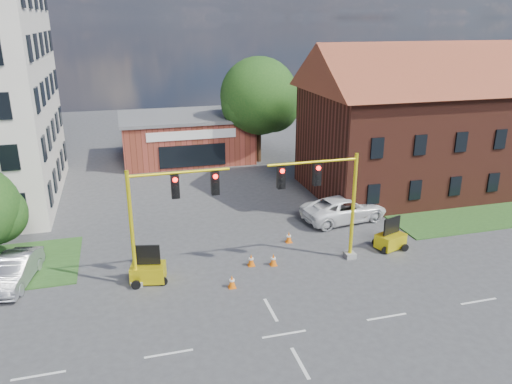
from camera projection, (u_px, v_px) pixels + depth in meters
ground at (284, 334)px, 21.76m from camera, size 120.00×120.00×0.00m
grass_verge_ne at (489, 217)px, 34.48m from camera, size 14.00×4.00×0.08m
lane_markings at (309, 379)px, 19.03m from camera, size 60.00×36.00×0.01m
brick_shop at (186, 137)px, 48.32m from camera, size 12.40×8.40×4.30m
townhouse_row at (439, 114)px, 38.90m from camera, size 21.00×11.00×11.50m
tree_large at (262, 99)px, 46.14m from camera, size 7.51×7.15×9.83m
signal_mast_west at (164, 212)px, 24.82m from camera, size 5.30×0.60×6.20m
signal_mast_east at (326, 196)px, 27.02m from camera, size 5.30×0.60×6.20m
trailer_west at (148, 271)px, 25.91m from camera, size 1.95×1.51×1.98m
trailer_east at (391, 239)px, 29.68m from camera, size 1.93×1.59×1.89m
cone_a at (232, 282)px, 25.42m from camera, size 0.40×0.40×0.70m
cone_b at (251, 260)px, 27.68m from camera, size 0.40×0.40×0.70m
cone_c at (273, 260)px, 27.73m from camera, size 0.40×0.40×0.70m
cone_d at (289, 237)px, 30.57m from camera, size 0.40×0.40×0.70m
pickup_white at (344, 209)px, 33.78m from camera, size 6.22×3.49×1.64m
sedan_silver_front at (15, 271)px, 25.67m from camera, size 2.44×4.76×1.50m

